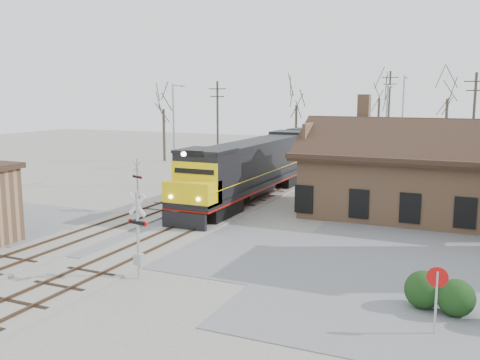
% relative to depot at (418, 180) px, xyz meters
% --- Properties ---
extents(ground, '(140.00, 140.00, 0.00)m').
position_rel_depot_xyz_m(ground, '(-11.99, -12.00, -2.41)').
color(ground, '#9C978D').
rests_on(ground, ground).
extents(road, '(60.00, 9.00, 0.03)m').
position_rel_depot_xyz_m(road, '(-11.99, -12.00, -2.39)').
color(road, slate).
rests_on(road, ground).
extents(track_main, '(3.40, 90.00, 0.24)m').
position_rel_depot_xyz_m(track_main, '(-11.99, 3.00, -2.34)').
color(track_main, '#9C978D').
rests_on(track_main, ground).
extents(track_siding, '(3.40, 90.00, 0.24)m').
position_rel_depot_xyz_m(track_siding, '(-16.49, 3.00, -2.34)').
color(track_siding, '#9C978D').
rests_on(track_siding, ground).
extents(depot, '(15.20, 9.31, 7.90)m').
position_rel_depot_xyz_m(depot, '(0.00, 0.00, 0.00)').
color(depot, '#A17453').
rests_on(depot, ground).
extents(locomotive_lead, '(3.10, 20.76, 4.61)m').
position_rel_depot_xyz_m(locomotive_lead, '(-11.99, 0.00, 0.02)').
color(locomotive_lead, black).
rests_on(locomotive_lead, ground).
extents(locomotive_trailing, '(3.10, 20.76, 4.36)m').
position_rel_depot_xyz_m(locomotive_trailing, '(-11.99, 21.04, 0.02)').
color(locomotive_trailing, black).
rests_on(locomotive_trailing, ground).
extents(crossbuck_near, '(1.10, 0.31, 3.86)m').
position_rel_depot_xyz_m(crossbuck_near, '(-9.66, -17.62, -0.58)').
color(crossbuck_near, '#A5A8AD').
rests_on(crossbuck_near, ground).
extents(crossbuck_far, '(1.00, 0.43, 3.64)m').
position_rel_depot_xyz_m(crossbuck_far, '(-17.55, -6.36, -0.67)').
color(crossbuck_far, '#A5A8AD').
rests_on(crossbuck_far, ground).
extents(do_not_enter_sign, '(0.70, 0.10, 2.35)m').
position_rel_depot_xyz_m(do_not_enter_sign, '(2.51, -18.12, -0.78)').
color(do_not_enter_sign, '#A5A8AD').
rests_on(do_not_enter_sign, ground).
extents(hedge_a, '(1.43, 1.43, 1.43)m').
position_rel_depot_xyz_m(hedge_a, '(1.94, -15.92, -1.69)').
color(hedge_a, black).
rests_on(hedge_a, ground).
extents(hedge_b, '(1.36, 1.36, 1.36)m').
position_rel_depot_xyz_m(hedge_b, '(3.08, -16.21, -1.73)').
color(hedge_b, black).
rests_on(hedge_b, ground).
extents(streetlight_a, '(0.25, 2.04, 8.75)m').
position_rel_depot_xyz_m(streetlight_a, '(-20.43, 3.38, 2.50)').
color(streetlight_a, '#A5A8AD').
rests_on(streetlight_a, ground).
extents(streetlight_b, '(0.25, 2.04, 8.70)m').
position_rel_depot_xyz_m(streetlight_b, '(-3.93, 11.23, 2.48)').
color(streetlight_b, '#A5A8AD').
rests_on(streetlight_b, ground).
extents(streetlight_c, '(0.25, 2.04, 9.71)m').
position_rel_depot_xyz_m(streetlight_c, '(-3.80, 20.41, 2.99)').
color(streetlight_c, '#A5A8AD').
rests_on(streetlight_c, ground).
extents(utility_pole_a, '(2.00, 0.24, 9.22)m').
position_rel_depot_xyz_m(utility_pole_a, '(-22.02, 14.80, 2.42)').
color(utility_pole_a, '#382D23').
rests_on(utility_pole_a, ground).
extents(utility_pole_b, '(2.00, 0.24, 10.66)m').
position_rel_depot_xyz_m(utility_pole_b, '(-6.97, 31.96, 3.15)').
color(utility_pole_b, '#382D23').
rests_on(utility_pole_b, ground).
extents(utility_pole_c, '(2.00, 0.24, 9.81)m').
position_rel_depot_xyz_m(utility_pole_c, '(2.86, 16.51, 2.72)').
color(utility_pole_c, '#382D23').
rests_on(utility_pole_c, ground).
extents(tree_a, '(4.08, 4.08, 10.01)m').
position_rel_depot_xyz_m(tree_a, '(-30.54, 17.68, 4.71)').
color(tree_a, '#382D23').
rests_on(tree_a, ground).
extents(tree_b, '(4.34, 4.34, 10.62)m').
position_rel_depot_xyz_m(tree_b, '(-17.58, 27.84, 5.16)').
color(tree_b, '#382D23').
rests_on(tree_b, ground).
extents(tree_c, '(4.86, 4.86, 11.92)m').
position_rel_depot_xyz_m(tree_c, '(-9.23, 37.98, 6.08)').
color(tree_c, '#382D23').
rests_on(tree_c, ground).
extents(tree_d, '(4.88, 4.88, 11.95)m').
position_rel_depot_xyz_m(tree_d, '(-0.15, 29.51, 6.11)').
color(tree_d, '#382D23').
rests_on(tree_d, ground).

